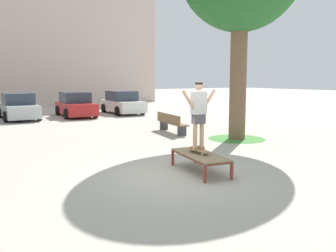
{
  "coord_description": "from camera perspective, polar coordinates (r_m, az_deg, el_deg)",
  "views": [
    {
      "loc": [
        -4.79,
        -7.35,
        2.35
      ],
      "look_at": [
        0.65,
        1.23,
        1.0
      ],
      "focal_mm": 38.73,
      "sensor_mm": 36.0,
      "label": 1
    }
  ],
  "objects": [
    {
      "name": "car_white",
      "position": [
        24.44,
        -7.22,
        3.6
      ],
      "size": [
        2.09,
        4.29,
        1.5
      ],
      "color": "silver",
      "rests_on": "ground"
    },
    {
      "name": "car_red",
      "position": [
        23.06,
        -14.34,
        3.19
      ],
      "size": [
        2.2,
        4.34,
        1.5
      ],
      "color": "red",
      "rests_on": "ground"
    },
    {
      "name": "ground_plane",
      "position": [
        9.09,
        0.7,
        -7.42
      ],
      "size": [
        120.0,
        120.0,
        0.0
      ],
      "primitive_type": "plane",
      "color": "#B2AA9E"
    },
    {
      "name": "skate_box",
      "position": [
        9.14,
        5.06,
        -4.69
      ],
      "size": [
        1.07,
        2.0,
        0.46
      ],
      "color": "brown",
      "rests_on": "ground"
    },
    {
      "name": "park_bench",
      "position": [
        15.63,
        0.51,
        0.56
      ],
      "size": [
        0.81,
        2.44,
        0.83
      ],
      "color": "brown",
      "rests_on": "ground"
    },
    {
      "name": "skateboard",
      "position": [
        9.2,
        4.78,
        -3.82
      ],
      "size": [
        0.24,
        0.81,
        0.09
      ],
      "color": "#9E754C",
      "rests_on": "skate_box"
    },
    {
      "name": "skater",
      "position": [
        9.06,
        4.85,
        2.36
      ],
      "size": [
        1.0,
        0.3,
        1.69
      ],
      "color": "tan",
      "rests_on": "skateboard"
    },
    {
      "name": "grass_patch_near_right",
      "position": [
        14.36,
        10.74,
        -1.98
      ],
      "size": [
        2.2,
        2.2,
        0.01
      ],
      "primitive_type": "cylinder",
      "color": "#47893D",
      "rests_on": "ground"
    },
    {
      "name": "car_silver",
      "position": [
        22.53,
        -22.44,
        2.76
      ],
      "size": [
        2.02,
        4.25,
        1.5
      ],
      "color": "#B7BABF",
      "rests_on": "ground"
    }
  ]
}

